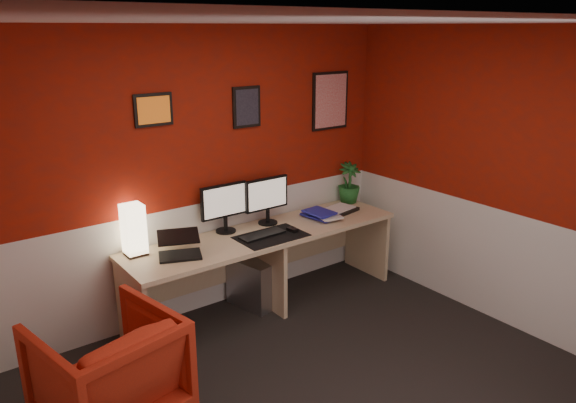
% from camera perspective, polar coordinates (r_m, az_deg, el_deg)
% --- Properties ---
extents(ceiling, '(4.00, 3.50, 0.01)m').
position_cam_1_polar(ceiling, '(3.17, 4.62, 18.04)').
color(ceiling, white).
rests_on(ceiling, ground).
extents(wall_back, '(4.00, 0.01, 2.50)m').
position_cam_1_polar(wall_back, '(4.79, -9.71, 2.56)').
color(wall_back, '#9A1706').
rests_on(wall_back, ground).
extents(wall_right, '(0.01, 3.50, 2.50)m').
position_cam_1_polar(wall_right, '(4.89, 22.16, 1.79)').
color(wall_right, '#9A1706').
rests_on(wall_right, ground).
extents(wainscot_back, '(4.00, 0.01, 1.00)m').
position_cam_1_polar(wainscot_back, '(5.03, -9.25, -5.73)').
color(wainscot_back, silver).
rests_on(wainscot_back, ground).
extents(wainscot_right, '(0.01, 3.50, 1.00)m').
position_cam_1_polar(wainscot_right, '(5.12, 21.17, -6.31)').
color(wainscot_right, silver).
rests_on(wainscot_right, ground).
extents(desk, '(2.60, 0.65, 0.73)m').
position_cam_1_polar(desk, '(5.05, -2.25, -7.07)').
color(desk, tan).
rests_on(desk, ground).
extents(shoji_lamp, '(0.16, 0.16, 0.40)m').
position_cam_1_polar(shoji_lamp, '(4.54, -15.66, -2.97)').
color(shoji_lamp, '#FFE5B2').
rests_on(shoji_lamp, desk).
extents(laptop, '(0.39, 0.34, 0.22)m').
position_cam_1_polar(laptop, '(4.44, -11.16, -4.31)').
color(laptop, black).
rests_on(laptop, desk).
extents(monitor_left, '(0.45, 0.06, 0.58)m').
position_cam_1_polar(monitor_left, '(4.86, -6.56, 0.09)').
color(monitor_left, black).
rests_on(monitor_left, desk).
extents(monitor_right, '(0.45, 0.06, 0.58)m').
position_cam_1_polar(monitor_right, '(5.04, -2.13, 0.83)').
color(monitor_right, black).
rests_on(monitor_right, desk).
extents(desk_mat, '(0.60, 0.38, 0.01)m').
position_cam_1_polar(desk_mat, '(4.81, -1.74, -3.61)').
color(desk_mat, black).
rests_on(desk_mat, desk).
extents(keyboard, '(0.43, 0.16, 0.02)m').
position_cam_1_polar(keyboard, '(4.81, -2.66, -3.46)').
color(keyboard, black).
rests_on(keyboard, desk_mat).
extents(mouse, '(0.07, 0.10, 0.03)m').
position_cam_1_polar(mouse, '(4.91, 0.47, -2.93)').
color(mouse, black).
rests_on(mouse, desk_mat).
extents(book_bottom, '(0.29, 0.36, 0.03)m').
position_cam_1_polar(book_bottom, '(5.21, 2.48, -1.79)').
color(book_bottom, '#2224A0').
rests_on(book_bottom, desk).
extents(book_middle, '(0.27, 0.33, 0.02)m').
position_cam_1_polar(book_middle, '(5.19, 3.03, -1.59)').
color(book_middle, silver).
rests_on(book_middle, book_bottom).
extents(book_top, '(0.23, 0.30, 0.03)m').
position_cam_1_polar(book_top, '(5.16, 2.41, -1.40)').
color(book_top, '#2224A0').
rests_on(book_top, book_middle).
extents(zen_tray, '(0.39, 0.31, 0.03)m').
position_cam_1_polar(zen_tray, '(5.47, 5.28, -0.90)').
color(zen_tray, black).
rests_on(zen_tray, desk).
extents(potted_plant, '(0.27, 0.27, 0.42)m').
position_cam_1_polar(potted_plant, '(5.72, 6.32, 1.93)').
color(potted_plant, '#19591E').
rests_on(potted_plant, desk).
extents(pc_tower, '(0.29, 0.48, 0.45)m').
position_cam_1_polar(pc_tower, '(5.13, -3.87, -8.44)').
color(pc_tower, '#99999E').
rests_on(pc_tower, ground).
extents(armchair, '(0.94, 0.95, 0.74)m').
position_cam_1_polar(armchair, '(3.87, -18.06, -16.28)').
color(armchair, red).
rests_on(armchair, ground).
extents(art_left, '(0.32, 0.02, 0.26)m').
position_cam_1_polar(art_left, '(4.52, -13.75, 9.19)').
color(art_left, orange).
rests_on(art_left, wall_back).
extents(art_center, '(0.28, 0.02, 0.36)m').
position_cam_1_polar(art_center, '(4.93, -4.31, 9.72)').
color(art_center, black).
rests_on(art_center, wall_back).
extents(art_right, '(0.44, 0.02, 0.56)m').
position_cam_1_polar(art_right, '(5.52, 4.38, 10.34)').
color(art_right, red).
rests_on(art_right, wall_back).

